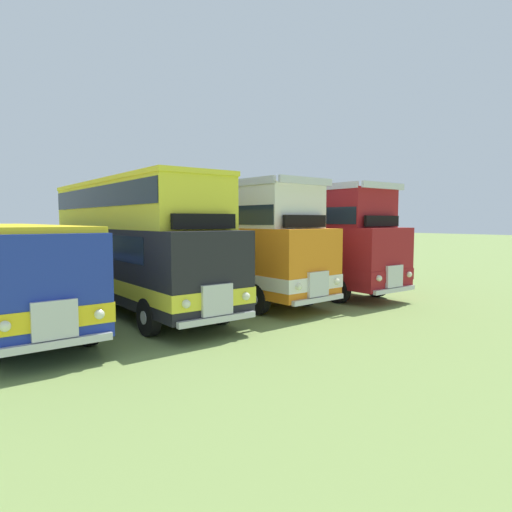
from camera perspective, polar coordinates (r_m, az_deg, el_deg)
name	(u,v)px	position (r m, az deg, el deg)	size (l,w,h in m)	color
bus_fifth_in_row	(9,266)	(15.29, -29.05, -1.13)	(2.83, 10.99, 2.99)	#1E339E
bus_sixth_in_row	(133,239)	(16.21, -15.50, 2.11)	(2.82, 10.90, 4.49)	black
bus_seventh_in_row	(223,239)	(18.10, -4.23, 2.14)	(2.76, 10.23, 4.52)	orange
bus_eighth_in_row	(294,237)	(20.46, 4.87, 2.43)	(2.83, 10.79, 4.52)	maroon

